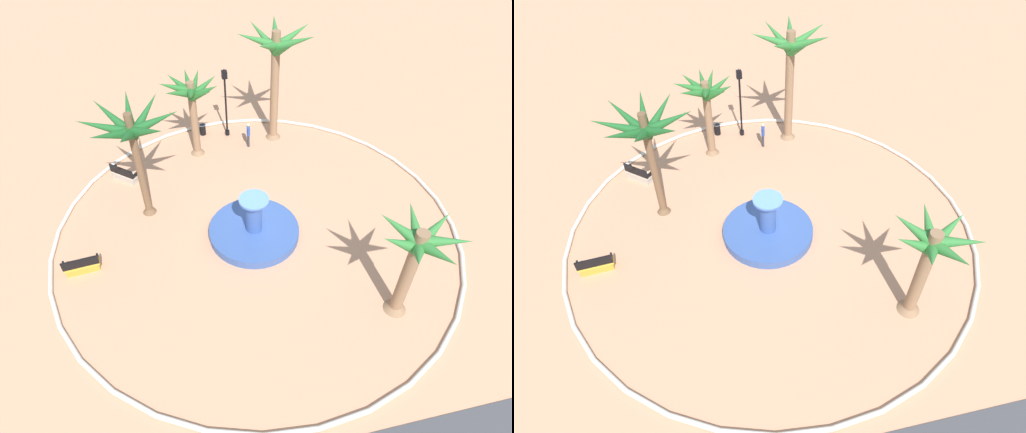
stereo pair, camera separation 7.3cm
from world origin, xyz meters
The scene contains 12 objects.
ground_plane centered at (0.00, 0.00, 0.00)m, with size 80.00×80.00×0.00m, color tan.
plaza_curb centered at (0.00, 0.00, 0.10)m, with size 20.15×20.15×0.20m, color silver.
fountain centered at (0.22, 0.34, 0.33)m, with size 4.47×4.47×2.40m.
palm_tree_near_fountain centered at (-2.80, -7.75, 5.23)m, with size 4.50×4.47×7.00m.
palm_tree_by_curb centered at (5.28, -2.43, 4.93)m, with size 4.62×4.54×6.18m.
palm_tree_mid_plaza centered at (-4.76, 5.92, 3.61)m, with size 3.34×3.46×5.03m.
palm_tree_far_side centered at (2.12, -7.11, 3.79)m, with size 3.49×3.54×4.94m.
bench_east centered at (6.45, -5.39, 0.35)m, with size 1.55×1.41×1.00m.
bench_west centered at (8.42, 0.89, 0.35)m, with size 1.64×0.66×1.00m.
lamppost centered at (0.01, -8.65, 2.63)m, with size 0.32×0.32×4.49m.
trash_bin centered at (1.54, -9.03, 0.39)m, with size 0.46×0.46×0.73m.
person_cyclist_helmet centered at (-1.07, -7.16, 0.90)m, with size 0.25×0.52×1.62m.
Camera 2 is at (3.31, 15.05, 16.11)m, focal length 30.80 mm.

